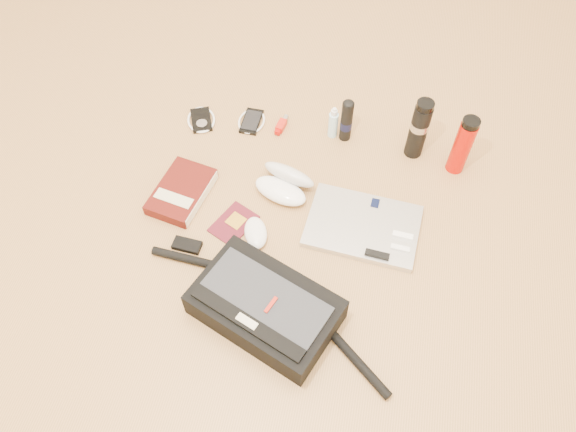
{
  "coord_description": "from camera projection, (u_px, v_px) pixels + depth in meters",
  "views": [
    {
      "loc": [
        0.17,
        -0.88,
        1.47
      ],
      "look_at": [
        -0.03,
        0.06,
        0.06
      ],
      "focal_mm": 35.0,
      "sensor_mm": 36.0,
      "label": 1
    }
  ],
  "objects": [
    {
      "name": "thermos_red",
      "position": [
        462.0,
        146.0,
        1.8
      ],
      "size": [
        0.07,
        0.07,
        0.23
      ],
      "rotation": [
        0.0,
        0.0,
        -0.19
      ],
      "color": "#B90C02",
      "rests_on": "ground"
    },
    {
      "name": "thermos_black",
      "position": [
        419.0,
        129.0,
        1.83
      ],
      "size": [
        0.07,
        0.07,
        0.23
      ],
      "rotation": [
        0.0,
        0.0,
        0.21
      ],
      "color": "black",
      "rests_on": "ground"
    },
    {
      "name": "ipod",
      "position": [
        201.0,
        120.0,
        2.01
      ],
      "size": [
        0.13,
        0.13,
        0.01
      ],
      "rotation": [
        0.0,
        0.0,
        0.4
      ],
      "color": "black",
      "rests_on": "ground"
    },
    {
      "name": "laptop",
      "position": [
        363.0,
        226.0,
        1.74
      ],
      "size": [
        0.36,
        0.26,
        0.03
      ],
      "rotation": [
        0.0,
        0.0,
        -0.07
      ],
      "color": "#BCBCBF",
      "rests_on": "ground"
    },
    {
      "name": "aerosol_can",
      "position": [
        347.0,
        120.0,
        1.9
      ],
      "size": [
        0.04,
        0.04,
        0.17
      ],
      "rotation": [
        0.0,
        0.0,
        0.1
      ],
      "color": "black",
      "rests_on": "ground"
    },
    {
      "name": "mouse",
      "position": [
        256.0,
        233.0,
        1.72
      ],
      "size": [
        0.11,
        0.13,
        0.04
      ],
      "rotation": [
        0.0,
        0.0,
        0.37
      ],
      "color": "white",
      "rests_on": "ground"
    },
    {
      "name": "book",
      "position": [
        182.0,
        192.0,
        1.81
      ],
      "size": [
        0.19,
        0.25,
        0.04
      ],
      "rotation": [
        0.0,
        0.0,
        -0.18
      ],
      "color": "#440D09",
      "rests_on": "ground"
    },
    {
      "name": "spray_bottle",
      "position": [
        333.0,
        124.0,
        1.93
      ],
      "size": [
        0.04,
        0.04,
        0.13
      ],
      "rotation": [
        0.0,
        0.0,
        0.24
      ],
      "color": "#B3E4FA",
      "rests_on": "ground"
    },
    {
      "name": "ground",
      "position": [
        293.0,
        244.0,
        1.72
      ],
      "size": [
        4.0,
        4.0,
        0.0
      ],
      "primitive_type": "plane",
      "color": "#AD7D48",
      "rests_on": "ground"
    },
    {
      "name": "phone",
      "position": [
        252.0,
        121.0,
        2.0
      ],
      "size": [
        0.1,
        0.12,
        0.01
      ],
      "rotation": [
        0.0,
        0.0,
        -0.01
      ],
      "color": "black",
      "rests_on": "ground"
    },
    {
      "name": "passport",
      "position": [
        234.0,
        223.0,
        1.76
      ],
      "size": [
        0.15,
        0.17,
        0.01
      ],
      "rotation": [
        0.0,
        0.0,
        -0.44
      ],
      "color": "#4D0F1A",
      "rests_on": "ground"
    },
    {
      "name": "messenger_bag",
      "position": [
        265.0,
        307.0,
        1.55
      ],
      "size": [
        0.75,
        0.38,
        0.11
      ],
      "rotation": [
        0.0,
        0.0,
        -0.37
      ],
      "color": "black",
      "rests_on": "ground"
    },
    {
      "name": "inhaler",
      "position": [
        282.0,
        125.0,
        1.98
      ],
      "size": [
        0.03,
        0.09,
        0.02
      ],
      "rotation": [
        0.0,
        0.0,
        -0.17
      ],
      "color": "red",
      "rests_on": "ground"
    },
    {
      "name": "sunglasses_case",
      "position": [
        285.0,
        183.0,
        1.81
      ],
      "size": [
        0.22,
        0.2,
        0.1
      ],
      "rotation": [
        0.0,
        0.0,
        -0.3
      ],
      "color": "white",
      "rests_on": "ground"
    }
  ]
}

